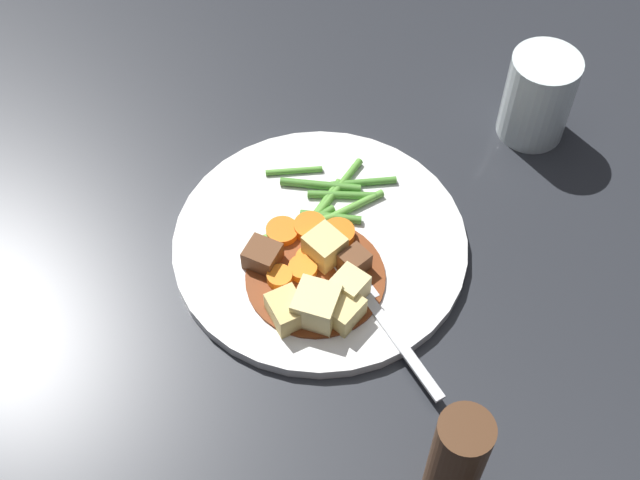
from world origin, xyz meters
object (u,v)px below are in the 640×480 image
Objects in this scene: potato_chunk_4 at (316,306)px; potato_chunk_3 at (342,310)px; carrot_slice_4 at (282,232)px; carrot_slice_5 at (303,270)px; potato_chunk_0 at (325,248)px; pepper_mill at (456,462)px; meat_chunk_0 at (263,256)px; fork at (382,318)px; carrot_slice_6 at (348,280)px; water_glass at (538,97)px; carrot_slice_2 at (338,235)px; dinner_plate at (320,244)px; meat_chunk_1 at (355,262)px; carrot_slice_0 at (280,278)px; carrot_slice_3 at (310,228)px; carrot_slice_1 at (307,258)px; potato_chunk_1 at (287,311)px; potato_chunk_2 at (350,288)px.

potato_chunk_3 is at bearing 109.45° from potato_chunk_4.
potato_chunk_3 is at bearing 54.19° from carrot_slice_4.
potato_chunk_0 is at bearing 154.93° from carrot_slice_5.
carrot_slice_5 is 0.24m from pepper_mill.
meat_chunk_0 is 0.13m from fork.
carrot_slice_6 is 0.25× the size of water_glass.
carrot_slice_2 is 0.05m from carrot_slice_5.
water_glass reaches higher than dinner_plate.
carrot_slice_2 is 0.26m from pepper_mill.
meat_chunk_1 is 0.06m from fork.
fork is (0.04, 0.04, -0.01)m from meat_chunk_1.
meat_chunk_0 reaches higher than dinner_plate.
carrot_slice_0 is 0.73× the size of potato_chunk_3.
fork is (0.00, 0.10, -0.00)m from carrot_slice_0.
carrot_slice_3 reaches higher than fork.
carrot_slice_1 is 0.17× the size of fork.
carrot_slice_0 is at bearing -25.08° from carrot_slice_2.
water_glass reaches higher than fork.
potato_chunk_0 is 0.07m from potato_chunk_4.
carrot_slice_0 is at bearing -121.46° from pepper_mill.
carrot_slice_0 is at bearing -90.62° from fork.
carrot_slice_3 is 0.98× the size of potato_chunk_0.
carrot_slice_4 is at bearing -132.30° from carrot_slice_5.
dinner_plate is 0.06m from meat_chunk_0.
pepper_mill reaches higher than carrot_slice_1.
water_glass reaches higher than meat_chunk_0.
potato_chunk_2 is (-0.04, 0.04, 0.00)m from potato_chunk_1.
water_glass is (-0.28, 0.10, 0.02)m from potato_chunk_2.
meat_chunk_1 is at bearing -22.77° from water_glass.
carrot_slice_2 is at bearing 96.24° from carrot_slice_3.
carrot_slice_5 is at bearing -82.71° from carrot_slice_6.
dinner_plate is 7.53× the size of potato_chunk_4.
carrot_slice_4 is 0.04m from meat_chunk_0.
carrot_slice_0 is 0.07m from meat_chunk_1.
carrot_slice_6 is 0.05m from fork.
potato_chunk_2 is (-0.01, 0.07, 0.01)m from carrot_slice_0.
carrot_slice_0 is at bearing 59.98° from meat_chunk_0.
pepper_mill is at bearing 63.21° from potato_chunk_1.
carrot_slice_6 is 0.74× the size of potato_chunk_3.
carrot_slice_3 is 0.03m from carrot_slice_4.
carrot_slice_2 reaches higher than dinner_plate.
dinner_plate is 0.06m from carrot_slice_6.
potato_chunk_2 is at bearing 134.63° from potato_chunk_1.
carrot_slice_1 is 0.25m from pepper_mill.
dinner_plate is 2.31× the size of pepper_mill.
potato_chunk_0 reaches higher than potato_chunk_1.
carrot_slice_4 is 1.03× the size of meat_chunk_0.
carrot_slice_4 is at bearing -137.22° from potato_chunk_4.
potato_chunk_0 is 0.05m from potato_chunk_2.
carrot_slice_2 and carrot_slice_3 have the same top height.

